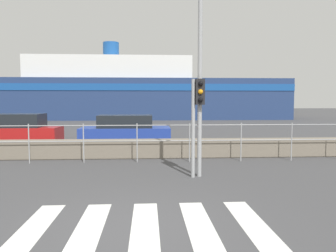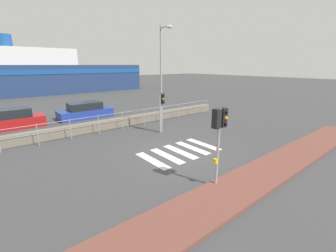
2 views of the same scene
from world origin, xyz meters
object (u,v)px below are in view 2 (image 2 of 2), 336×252
object	(u,v)px
streetlamp	(163,70)
parked_car_blue	(85,111)
traffic_light_near	(219,127)
parked_car_red	(13,120)
ferry_boat	(34,75)
traffic_light_far	(161,104)

from	to	relation	value
streetlamp	parked_car_blue	xyz separation A→B (m)	(-2.50, 7.73, -3.56)
traffic_light_near	parked_car_red	size ratio (longest dim) A/B	0.74
ferry_boat	parked_car_blue	size ratio (longest dim) A/B	7.25
traffic_light_near	streetlamp	size ratio (longest dim) A/B	0.44
streetlamp	parked_car_blue	world-z (taller)	streetlamp
traffic_light_near	parked_car_blue	world-z (taller)	traffic_light_near
traffic_light_far	ferry_boat	bearing A→B (deg)	94.73
parked_car_blue	ferry_boat	bearing A→B (deg)	90.05
traffic_light_near	parked_car_red	distance (m)	15.43
traffic_light_far	ferry_boat	distance (m)	29.66
traffic_light_far	parked_car_blue	distance (m)	8.15
ferry_boat	parked_car_red	size ratio (longest dim) A/B	7.91
traffic_light_near	traffic_light_far	xyz separation A→B (m)	(2.66, 6.82, -0.40)
traffic_light_near	streetlamp	world-z (taller)	streetlamp
traffic_light_near	parked_car_blue	bearing A→B (deg)	89.09
streetlamp	ferry_boat	distance (m)	29.74
streetlamp	parked_car_red	distance (m)	11.50
traffic_light_far	streetlamp	bearing A→B (deg)	-40.12
ferry_boat	traffic_light_far	bearing A→B (deg)	-85.27
traffic_light_near	parked_car_red	xyz separation A→B (m)	(-5.01, 14.49, -1.73)
ferry_boat	traffic_light_near	bearing A→B (deg)	-90.33
traffic_light_far	parked_car_blue	size ratio (longest dim) A/B	0.60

